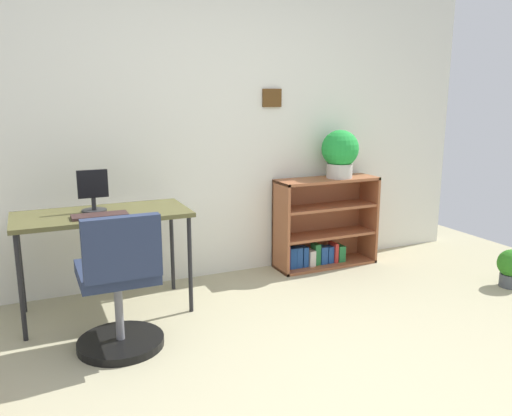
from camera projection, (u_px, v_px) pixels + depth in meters
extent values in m
plane|color=tan|center=(337.00, 412.00, 2.49)|extent=(6.24, 6.24, 0.00)
cube|color=silver|center=(195.00, 134.00, 4.15)|extent=(5.20, 0.10, 2.39)
cube|color=#543516|center=(272.00, 98.00, 4.30)|extent=(0.17, 0.02, 0.15)
cube|color=brown|center=(102.00, 215.00, 3.50)|extent=(1.16, 0.55, 0.03)
cylinder|color=black|center=(21.00, 288.00, 3.15)|extent=(0.03, 0.03, 0.69)
cylinder|color=black|center=(190.00, 265.00, 3.58)|extent=(0.03, 0.03, 0.69)
cylinder|color=black|center=(20.00, 265.00, 3.57)|extent=(0.03, 0.03, 0.69)
cylinder|color=black|center=(172.00, 247.00, 4.00)|extent=(0.03, 0.03, 0.69)
cylinder|color=#262628|center=(94.00, 210.00, 3.53)|extent=(0.17, 0.17, 0.01)
cylinder|color=#262628|center=(94.00, 203.00, 3.52)|extent=(0.03, 0.03, 0.09)
cube|color=black|center=(93.00, 184.00, 3.48)|extent=(0.20, 0.02, 0.19)
cube|color=#372422|center=(100.00, 215.00, 3.36)|extent=(0.36, 0.14, 0.02)
cylinder|color=black|center=(121.00, 342.00, 3.14)|extent=(0.52, 0.52, 0.05)
cylinder|color=slate|center=(119.00, 309.00, 3.09)|extent=(0.05, 0.05, 0.39)
cube|color=#25304A|center=(117.00, 272.00, 3.04)|extent=(0.44, 0.44, 0.08)
cube|color=#25304A|center=(122.00, 248.00, 2.77)|extent=(0.42, 0.07, 0.35)
cube|color=#985633|center=(281.00, 228.00, 4.38)|extent=(0.02, 0.30, 0.79)
cube|color=#985633|center=(368.00, 217.00, 4.75)|extent=(0.02, 0.30, 0.79)
cube|color=#985633|center=(327.00, 180.00, 4.48)|extent=(0.92, 0.30, 0.02)
cube|color=#985633|center=(325.00, 263.00, 4.65)|extent=(0.92, 0.30, 0.02)
cube|color=#985633|center=(318.00, 219.00, 4.69)|extent=(0.92, 0.02, 0.79)
cube|color=#985633|center=(326.00, 234.00, 4.59)|extent=(0.88, 0.28, 0.02)
cube|color=#985633|center=(327.00, 207.00, 4.54)|extent=(0.88, 0.28, 0.02)
cube|color=#593372|center=(286.00, 257.00, 4.45)|extent=(0.04, 0.09, 0.21)
cube|color=#1E478C|center=(291.00, 258.00, 4.48)|extent=(0.06, 0.09, 0.18)
cube|color=#1E478C|center=(298.00, 257.00, 4.50)|extent=(0.06, 0.09, 0.18)
cube|color=#1E478C|center=(304.00, 256.00, 4.53)|extent=(0.05, 0.10, 0.18)
cube|color=beige|center=(310.00, 257.00, 4.56)|extent=(0.06, 0.13, 0.14)
cube|color=#237238|center=(316.00, 254.00, 4.57)|extent=(0.05, 0.09, 0.19)
cube|color=#1E478C|center=(322.00, 255.00, 4.60)|extent=(0.07, 0.10, 0.16)
cube|color=#1E478C|center=(329.00, 254.00, 4.63)|extent=(0.05, 0.09, 0.15)
cube|color=#B22D28|center=(333.00, 252.00, 4.65)|extent=(0.03, 0.12, 0.18)
cube|color=#237238|center=(339.00, 253.00, 4.68)|extent=(0.07, 0.12, 0.15)
cylinder|color=#B7B2A8|center=(339.00, 171.00, 4.49)|extent=(0.22, 0.22, 0.13)
sphere|color=green|center=(340.00, 149.00, 4.45)|extent=(0.32, 0.32, 0.32)
cylinder|color=#474C51|center=(510.00, 280.00, 4.11)|extent=(0.16, 0.16, 0.11)
sphere|color=#2B751D|center=(512.00, 263.00, 4.08)|extent=(0.22, 0.22, 0.22)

